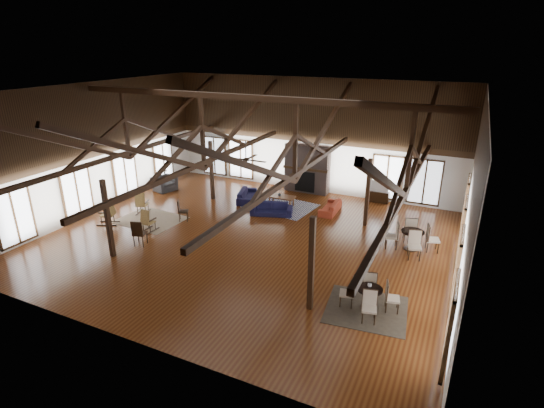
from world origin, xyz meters
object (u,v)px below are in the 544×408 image
at_px(armchair, 164,184).
at_px(cafe_table_near, 369,294).
at_px(coffee_table, 281,197).
at_px(tv_console, 378,196).
at_px(sofa_orange, 330,207).
at_px(sofa_navy_front, 272,209).
at_px(cafe_table_far, 412,237).
at_px(sofa_navy_left, 247,195).

relative_size(armchair, cafe_table_near, 0.63).
relative_size(coffee_table, tv_console, 1.19).
xyz_separation_m(sofa_orange, cafe_table_near, (3.50, -7.04, 0.21)).
height_order(sofa_orange, cafe_table_near, cafe_table_near).
bearing_deg(coffee_table, sofa_orange, 3.77).
height_order(sofa_navy_front, tv_console, sofa_navy_front).
distance_m(cafe_table_near, cafe_table_far, 4.68).
bearing_deg(sofa_navy_left, tv_console, -83.21).
bearing_deg(tv_console, sofa_navy_front, -136.68).
relative_size(sofa_orange, cafe_table_far, 0.84).
relative_size(armchair, cafe_table_far, 0.55).
bearing_deg(coffee_table, sofa_navy_left, 179.53).
bearing_deg(sofa_orange, cafe_table_far, 57.88).
height_order(sofa_navy_front, armchair, armchair).
xyz_separation_m(cafe_table_near, tv_console, (-1.77, 9.45, -0.19)).
relative_size(sofa_orange, cafe_table_near, 0.96).
xyz_separation_m(coffee_table, cafe_table_far, (6.56, -2.17, 0.09)).
xyz_separation_m(armchair, cafe_table_near, (12.78, -6.24, 0.09)).
height_order(sofa_orange, tv_console, tv_console).
bearing_deg(sofa_navy_left, sofa_navy_front, -138.65).
distance_m(sofa_navy_left, cafe_table_near, 10.42).
height_order(sofa_navy_front, cafe_table_far, cafe_table_far).
xyz_separation_m(sofa_navy_front, cafe_table_far, (6.51, -0.90, 0.25)).
distance_m(coffee_table, cafe_table_far, 6.91).
xyz_separation_m(sofa_navy_front, sofa_navy_left, (-1.99, 1.24, -0.01)).
bearing_deg(sofa_navy_front, sofa_navy_left, 130.08).
xyz_separation_m(coffee_table, tv_console, (4.21, 2.64, -0.17)).
xyz_separation_m(sofa_navy_left, tv_console, (6.14, 2.67, 0.01)).
bearing_deg(cafe_table_near, sofa_orange, 116.47).
bearing_deg(armchair, sofa_navy_front, -79.68).
xyz_separation_m(sofa_navy_left, coffee_table, (1.94, 0.03, 0.18)).
bearing_deg(coffee_table, sofa_navy_front, -88.85).
height_order(sofa_navy_left, cafe_table_far, cafe_table_far).
relative_size(sofa_navy_front, coffee_table, 1.47).
bearing_deg(sofa_orange, tv_console, 142.50).
distance_m(sofa_navy_front, coffee_table, 1.29).
xyz_separation_m(coffee_table, armchair, (-6.80, -0.57, -0.07)).
bearing_deg(armchair, coffee_table, -69.00).
bearing_deg(cafe_table_far, sofa_navy_front, 172.16).
xyz_separation_m(sofa_navy_left, sofa_orange, (4.41, 0.26, -0.01)).
distance_m(cafe_table_far, tv_console, 5.36).
bearing_deg(tv_console, cafe_table_far, -63.90).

